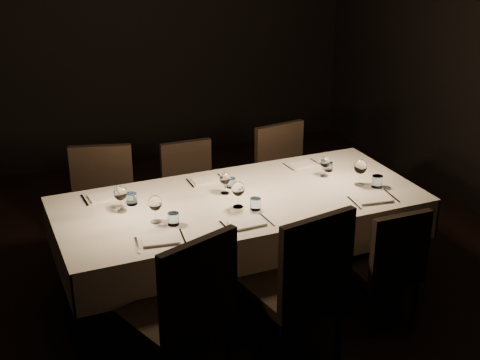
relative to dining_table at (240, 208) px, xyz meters
name	(u,v)px	position (x,y,z in m)	size (l,w,h in m)	color
room	(240,95)	(0.00, 0.00, 0.81)	(5.01, 6.01, 3.01)	black
dining_table	(240,208)	(0.00, 0.00, 0.00)	(2.52, 1.12, 0.76)	black
chair_near_left	(185,309)	(-0.70, -0.85, -0.12)	(0.64, 0.64, 1.05)	black
place_setting_near_left	(161,218)	(-0.63, -0.22, 0.15)	(0.34, 0.41, 0.18)	silver
chair_near_center	(301,282)	(0.03, -0.86, -0.11)	(0.58, 0.58, 1.06)	black
place_setting_near_center	(245,203)	(-0.06, -0.22, 0.15)	(0.33, 0.41, 0.18)	silver
chair_near_right	(389,261)	(0.75, -0.74, -0.20)	(0.42, 0.42, 0.87)	black
place_setting_near_right	(368,180)	(0.89, -0.22, 0.15)	(0.36, 0.42, 0.20)	silver
chair_far_left	(103,205)	(-0.80, 0.75, -0.15)	(0.57, 0.57, 0.97)	black
place_setting_far_left	(118,196)	(-0.79, 0.22, 0.15)	(0.33, 0.41, 0.18)	silver
chair_far_center	(191,190)	(-0.07, 0.86, -0.20)	(0.43, 0.43, 0.87)	black
place_setting_far_center	(220,180)	(-0.06, 0.22, 0.14)	(0.29, 0.39, 0.16)	silver
chair_far_right	(286,176)	(0.73, 0.73, -0.16)	(0.52, 0.52, 0.95)	black
place_setting_far_right	(319,164)	(0.74, 0.22, 0.14)	(0.29, 0.39, 0.16)	silver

